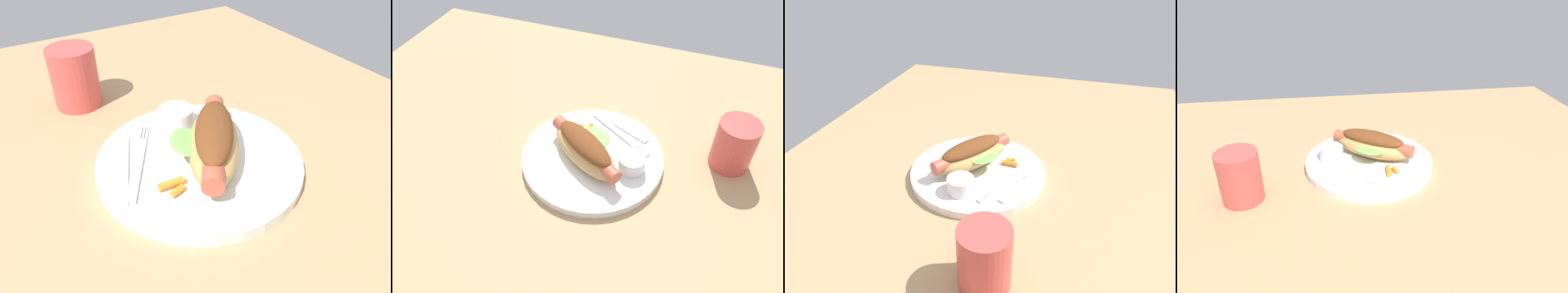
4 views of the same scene
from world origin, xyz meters
TOP-DOWN VIEW (x-y plane):
  - ground_plane at (0.00, 0.00)cm, footprint 120.00×90.00cm
  - plate at (3.16, -1.09)cm, footprint 26.83×26.83cm
  - hot_dog at (2.16, -2.53)cm, footprint 17.43×14.63cm
  - sauce_ramekin at (10.99, -1.97)cm, footprint 4.94×4.94cm
  - fork at (6.12, 6.22)cm, footprint 13.98×9.12cm
  - knife at (5.97, 8.41)cm, footprint 12.56×6.53cm
  - carrot_garnish at (-0.19, 4.73)cm, footprint 3.03×3.23cm
  - drinking_cup at (27.59, 7.34)cm, footprint 7.48×7.48cm

SIDE VIEW (x-z plane):
  - ground_plane at x=0.00cm, z-range -1.80..0.00cm
  - plate at x=3.16cm, z-range 0.00..1.60cm
  - knife at x=5.97cm, z-range 1.60..1.96cm
  - fork at x=6.12cm, z-range 1.60..2.00cm
  - carrot_garnish at x=-0.19cm, z-range 1.58..2.57cm
  - sauce_ramekin at x=10.99cm, z-range 1.60..4.60cm
  - hot_dog at x=2.16cm, z-range 1.63..7.19cm
  - drinking_cup at x=27.59cm, z-range 0.00..9.80cm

